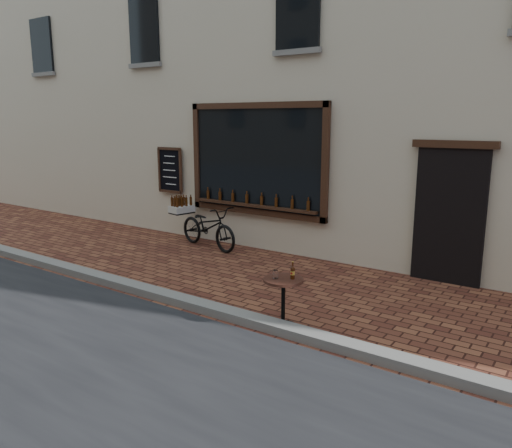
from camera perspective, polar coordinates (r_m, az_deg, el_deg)
The scene contains 5 objects.
ground at distance 6.71m, azimuth -3.68°, elevation -11.32°, with size 90.00×90.00×0.00m, color #4C2218.
kerb at distance 6.83m, azimuth -2.62°, elevation -10.33°, with size 90.00×0.25×0.12m, color slate.
shop_building at distance 12.17m, azimuth 17.14°, elevation 22.55°, with size 28.00×6.20×10.00m.
cargo_bicycle at distance 10.45m, azimuth -5.59°, elevation -0.23°, with size 2.05×0.94×0.96m.
bistro_table at distance 6.43m, azimuth 3.16°, elevation -7.85°, with size 0.52×0.52×0.89m.
Camera 1 is at (3.88, -4.79, 2.64)m, focal length 35.00 mm.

